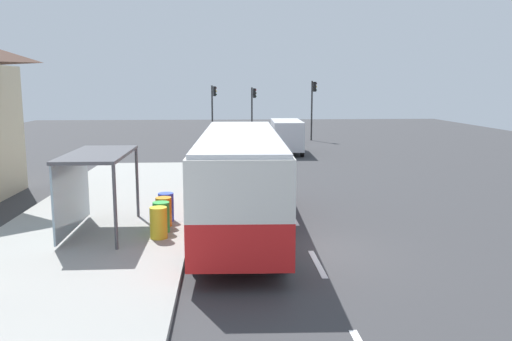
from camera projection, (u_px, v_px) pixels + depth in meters
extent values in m
cube|color=#38383A|center=(265.00, 173.00, 28.90)|extent=(56.00, 92.00, 0.04)
cube|color=#999993|center=(92.00, 234.00, 16.67)|extent=(6.20, 30.00, 0.18)
cube|color=silver|center=(317.00, 264.00, 14.13)|extent=(0.16, 2.20, 0.01)
cube|color=silver|center=(293.00, 218.00, 19.06)|extent=(0.16, 2.20, 0.01)
cube|color=silver|center=(279.00, 190.00, 23.98)|extent=(0.16, 2.20, 0.01)
cube|color=silver|center=(269.00, 173.00, 28.91)|extent=(0.16, 2.20, 0.01)
cube|color=silver|center=(263.00, 160.00, 33.84)|extent=(0.16, 2.20, 0.01)
cube|color=silver|center=(258.00, 150.00, 38.76)|extent=(0.16, 2.20, 0.01)
cube|color=silver|center=(254.00, 143.00, 43.69)|extent=(0.16, 2.20, 0.01)
cube|color=red|center=(240.00, 198.00, 17.30)|extent=(2.86, 11.08, 1.15)
cube|color=silver|center=(240.00, 159.00, 17.10)|extent=(2.86, 11.08, 1.45)
cube|color=silver|center=(240.00, 135.00, 16.97)|extent=(2.73, 10.85, 0.12)
cube|color=black|center=(240.00, 143.00, 22.49)|extent=(2.30, 0.20, 1.22)
cube|color=black|center=(202.00, 163.00, 16.58)|extent=(0.36, 8.58, 1.10)
cylinder|color=black|center=(212.00, 192.00, 21.21)|extent=(0.31, 1.01, 1.00)
cylinder|color=black|center=(268.00, 191.00, 21.28)|extent=(0.31, 1.01, 1.00)
cylinder|color=black|center=(197.00, 250.00, 13.71)|extent=(0.31, 1.01, 1.00)
cylinder|color=black|center=(284.00, 249.00, 13.78)|extent=(0.31, 1.01, 1.00)
cube|color=silver|center=(287.00, 134.00, 37.15)|extent=(2.20, 5.27, 1.96)
cube|color=black|center=(287.00, 130.00, 37.10)|extent=(2.16, 3.20, 0.44)
cylinder|color=black|center=(302.00, 152.00, 35.36)|extent=(0.25, 0.69, 0.68)
cylinder|color=black|center=(275.00, 152.00, 35.32)|extent=(0.25, 0.69, 0.68)
cylinder|color=black|center=(296.00, 145.00, 39.30)|extent=(0.25, 0.69, 0.68)
cylinder|color=black|center=(272.00, 145.00, 39.26)|extent=(0.25, 0.69, 0.68)
cube|color=#A51919|center=(278.00, 135.00, 44.06)|extent=(1.92, 4.45, 0.60)
cube|color=black|center=(278.00, 128.00, 44.16)|extent=(1.65, 2.42, 0.60)
cylinder|color=black|center=(290.00, 141.00, 42.70)|extent=(0.22, 0.65, 0.64)
cylinder|color=black|center=(270.00, 141.00, 42.56)|extent=(0.22, 0.65, 0.64)
cylinder|color=black|center=(285.00, 137.00, 45.65)|extent=(0.22, 0.65, 0.64)
cylinder|color=black|center=(266.00, 137.00, 45.51)|extent=(0.22, 0.65, 0.64)
cylinder|color=yellow|center=(159.00, 223.00, 15.82)|extent=(0.52, 0.52, 0.95)
cylinder|color=green|center=(161.00, 217.00, 16.51)|extent=(0.52, 0.52, 0.95)
cylinder|color=orange|center=(164.00, 212.00, 17.19)|extent=(0.52, 0.52, 0.95)
cylinder|color=blue|center=(166.00, 207.00, 17.88)|extent=(0.52, 0.52, 0.95)
cylinder|color=#2D2D2D|center=(312.00, 111.00, 45.62)|extent=(0.14, 0.14, 5.12)
cube|color=black|center=(315.00, 87.00, 45.31)|extent=(0.24, 0.28, 0.84)
sphere|color=#360606|center=(316.00, 83.00, 45.27)|extent=(0.16, 0.16, 0.16)
sphere|color=#F2B20C|center=(316.00, 87.00, 45.31)|extent=(0.16, 0.16, 0.16)
sphere|color=black|center=(316.00, 90.00, 45.36)|extent=(0.16, 0.16, 0.16)
cylinder|color=#2D2D2D|center=(212.00, 113.00, 45.92)|extent=(0.14, 0.14, 4.73)
cube|color=black|center=(215.00, 91.00, 45.64)|extent=(0.24, 0.28, 0.84)
sphere|color=#360606|center=(216.00, 88.00, 45.60)|extent=(0.16, 0.16, 0.16)
sphere|color=#F2B20C|center=(216.00, 91.00, 45.64)|extent=(0.16, 0.16, 0.16)
sphere|color=black|center=(216.00, 95.00, 45.69)|extent=(0.16, 0.16, 0.16)
cylinder|color=#2D2D2D|center=(252.00, 113.00, 46.93)|extent=(0.14, 0.14, 4.56)
cube|color=black|center=(254.00, 93.00, 46.66)|extent=(0.24, 0.28, 0.84)
sphere|color=red|center=(256.00, 90.00, 46.63)|extent=(0.16, 0.16, 0.16)
sphere|color=#3C2C03|center=(256.00, 93.00, 46.67)|extent=(0.16, 0.16, 0.16)
sphere|color=black|center=(256.00, 96.00, 46.72)|extent=(0.16, 0.16, 0.16)
cube|color=#4C4C51|center=(98.00, 154.00, 16.24)|extent=(1.80, 4.00, 0.10)
cube|color=#8CA5B2|center=(72.00, 193.00, 16.38)|extent=(0.06, 3.80, 2.30)
cylinder|color=#4C4C51|center=(115.00, 207.00, 14.62)|extent=(0.10, 0.10, 2.44)
cylinder|color=#4C4C51|center=(137.00, 182.00, 18.36)|extent=(0.10, 0.10, 2.44)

